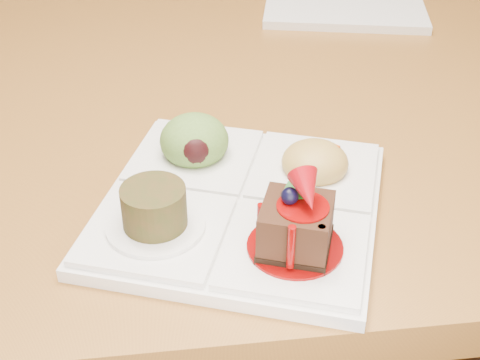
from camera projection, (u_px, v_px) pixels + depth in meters
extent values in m
plane|color=#503017|center=(233.00, 266.00, 1.64)|extent=(6.00, 6.00, 0.00)
cylinder|color=olive|center=(61.00, 11.00, 2.08)|extent=(0.06, 0.06, 0.71)
cylinder|color=black|center=(453.00, 85.00, 1.95)|extent=(0.04, 0.04, 0.45)
cube|color=white|center=(240.00, 207.00, 0.59)|extent=(0.30, 0.30, 0.01)
cube|color=white|center=(295.00, 251.00, 0.53)|extent=(0.14, 0.14, 0.01)
cube|color=white|center=(156.00, 230.00, 0.55)|extent=(0.14, 0.14, 0.01)
cube|color=white|center=(195.00, 156.00, 0.64)|extent=(0.14, 0.14, 0.01)
cube|color=white|center=(314.00, 171.00, 0.62)|extent=(0.14, 0.14, 0.01)
cylinder|color=#730404|center=(295.00, 247.00, 0.52)|extent=(0.08, 0.08, 0.00)
cube|color=black|center=(295.00, 244.00, 0.52)|extent=(0.07, 0.07, 0.01)
cube|color=#331C0E|center=(296.00, 223.00, 0.51)|extent=(0.07, 0.07, 0.03)
cylinder|color=#730404|center=(297.00, 205.00, 0.50)|extent=(0.04, 0.04, 0.00)
sphere|color=black|center=(290.00, 196.00, 0.50)|extent=(0.01, 0.01, 0.01)
cone|color=maroon|center=(307.00, 192.00, 0.49)|extent=(0.03, 0.04, 0.03)
cube|color=#134812|center=(299.00, 191.00, 0.51)|extent=(0.01, 0.01, 0.01)
cube|color=#134812|center=(290.00, 190.00, 0.51)|extent=(0.02, 0.02, 0.01)
cylinder|color=#730404|center=(291.00, 247.00, 0.49)|extent=(0.01, 0.01, 0.04)
cylinder|color=#730404|center=(320.00, 245.00, 0.49)|extent=(0.01, 0.01, 0.03)
cylinder|color=#730404|center=(261.00, 222.00, 0.51)|extent=(0.01, 0.01, 0.03)
cylinder|color=white|center=(156.00, 225.00, 0.54)|extent=(0.08, 0.08, 0.00)
cylinder|color=#432C13|center=(154.00, 206.00, 0.53)|extent=(0.05, 0.05, 0.03)
cylinder|color=#4F3510|center=(153.00, 195.00, 0.53)|extent=(0.04, 0.04, 0.00)
ellipsoid|color=#5C8536|center=(194.00, 140.00, 0.63)|extent=(0.07, 0.07, 0.05)
ellipsoid|color=black|center=(196.00, 151.00, 0.61)|extent=(0.03, 0.02, 0.03)
ellipsoid|color=#A9783D|center=(315.00, 162.00, 0.61)|extent=(0.06, 0.06, 0.04)
cube|color=#C14A0E|center=(331.00, 152.00, 0.61)|extent=(0.02, 0.02, 0.01)
cube|color=#5E7E1B|center=(317.00, 152.00, 0.62)|extent=(0.02, 0.02, 0.01)
cube|color=#C14A0E|center=(306.00, 154.00, 0.62)|extent=(0.02, 0.02, 0.01)
cube|color=#5E7E1B|center=(298.00, 158.00, 0.61)|extent=(0.02, 0.02, 0.01)
cube|color=#C14A0E|center=(306.00, 164.00, 0.60)|extent=(0.02, 0.02, 0.01)
cube|color=#5E7E1B|center=(321.00, 169.00, 0.60)|extent=(0.02, 0.02, 0.01)
cube|color=#C14A0E|center=(329.00, 164.00, 0.61)|extent=(0.02, 0.02, 0.01)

